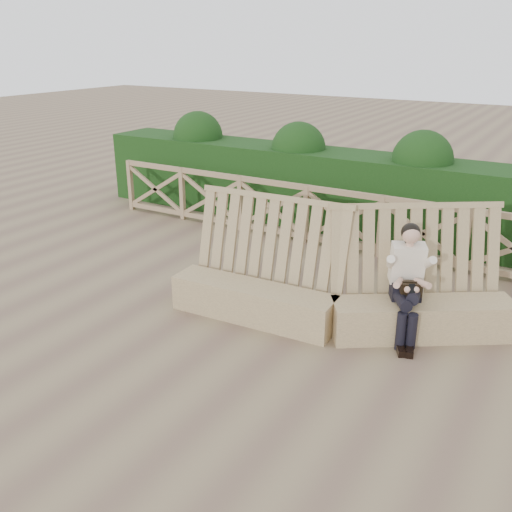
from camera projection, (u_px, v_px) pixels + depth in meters
The scene contains 5 objects.
ground at pixel (236, 328), 7.54m from camera, with size 60.00×60.00×0.00m, color brown.
bench at pixel (336, 296), 7.49m from camera, with size 4.36×2.03×1.62m.
woman at pixel (408, 278), 7.07m from camera, with size 0.63×0.92×1.48m.
guardrail at pixel (342, 220), 10.14m from camera, with size 10.10×0.09×1.10m.
hedge at pixel (367, 194), 11.03m from camera, with size 12.00×1.20×1.50m, color black.
Camera 1 is at (3.66, -5.61, 3.59)m, focal length 40.00 mm.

